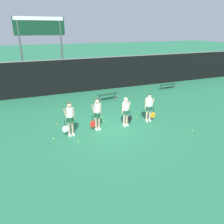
% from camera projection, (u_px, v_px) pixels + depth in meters
% --- Properties ---
extents(ground_plane, '(140.00, 140.00, 0.00)m').
position_uv_depth(ground_plane, '(111.00, 128.00, 12.05)').
color(ground_plane, '#26724C').
extents(fence_windscreen, '(60.00, 0.08, 2.87)m').
position_uv_depth(fence_windscreen, '(76.00, 76.00, 18.22)').
color(fence_windscreen, black).
rests_on(fence_windscreen, ground_plane).
extents(scoreboard, '(3.81, 0.15, 5.97)m').
position_uv_depth(scoreboard, '(40.00, 34.00, 16.98)').
color(scoreboard, '#515156').
rests_on(scoreboard, ground_plane).
extents(bench_courtside, '(1.65, 0.55, 0.47)m').
position_uv_depth(bench_courtside, '(108.00, 95.00, 16.59)').
color(bench_courtside, '#19472D').
rests_on(bench_courtside, ground_plane).
extents(bench_far, '(1.65, 0.44, 0.43)m').
position_uv_depth(bench_far, '(168.00, 85.00, 19.69)').
color(bench_far, '#19472D').
rests_on(bench_far, ground_plane).
extents(player_0, '(0.67, 0.37, 1.77)m').
position_uv_depth(player_0, '(70.00, 116.00, 10.83)').
color(player_0, tan).
rests_on(player_0, ground_plane).
extents(player_1, '(0.64, 0.35, 1.73)m').
position_uv_depth(player_1, '(97.00, 112.00, 11.49)').
color(player_1, tan).
rests_on(player_1, ground_plane).
extents(player_2, '(0.63, 0.35, 1.66)m').
position_uv_depth(player_2, '(126.00, 109.00, 11.97)').
color(player_2, beige).
rests_on(player_2, ground_plane).
extents(player_3, '(0.68, 0.40, 1.63)m').
position_uv_depth(player_3, '(149.00, 106.00, 12.62)').
color(player_3, beige).
rests_on(player_3, ground_plane).
extents(tennis_ball_0, '(0.07, 0.07, 0.07)m').
position_uv_depth(tennis_ball_0, '(67.00, 128.00, 11.90)').
color(tennis_ball_0, '#CCE033').
rests_on(tennis_ball_0, ground_plane).
extents(tennis_ball_1, '(0.06, 0.06, 0.06)m').
position_uv_depth(tennis_ball_1, '(95.00, 121.00, 12.90)').
color(tennis_ball_1, '#CCE033').
rests_on(tennis_ball_1, ground_plane).
extents(tennis_ball_2, '(0.07, 0.07, 0.07)m').
position_uv_depth(tennis_ball_2, '(136.00, 117.00, 13.39)').
color(tennis_ball_2, '#CCE033').
rests_on(tennis_ball_2, ground_plane).
extents(tennis_ball_3, '(0.07, 0.07, 0.07)m').
position_uv_depth(tennis_ball_3, '(54.00, 139.00, 10.80)').
color(tennis_ball_3, '#CCE033').
rests_on(tennis_ball_3, ground_plane).
extents(tennis_ball_4, '(0.07, 0.07, 0.07)m').
position_uv_depth(tennis_ball_4, '(100.00, 124.00, 12.49)').
color(tennis_ball_4, '#CCE033').
rests_on(tennis_ball_4, ground_plane).
extents(tennis_ball_5, '(0.07, 0.07, 0.07)m').
position_uv_depth(tennis_ball_5, '(192.00, 131.00, 11.65)').
color(tennis_ball_5, '#CCE033').
rests_on(tennis_ball_5, ground_plane).
extents(tennis_ball_6, '(0.07, 0.07, 0.07)m').
position_uv_depth(tennis_ball_6, '(57.00, 124.00, 12.45)').
color(tennis_ball_6, '#CCE033').
rests_on(tennis_ball_6, ground_plane).
extents(tennis_ball_7, '(0.07, 0.07, 0.07)m').
position_uv_depth(tennis_ball_7, '(104.00, 121.00, 12.90)').
color(tennis_ball_7, '#CCE033').
rests_on(tennis_ball_7, ground_plane).
extents(tennis_ball_8, '(0.06, 0.06, 0.06)m').
position_uv_depth(tennis_ball_8, '(101.00, 117.00, 13.49)').
color(tennis_ball_8, '#CCE033').
rests_on(tennis_ball_8, ground_plane).
extents(tennis_ball_9, '(0.07, 0.07, 0.07)m').
position_uv_depth(tennis_ball_9, '(71.00, 123.00, 12.55)').
color(tennis_ball_9, '#CCE033').
rests_on(tennis_ball_9, ground_plane).
extents(tennis_ball_10, '(0.07, 0.07, 0.07)m').
position_uv_depth(tennis_ball_10, '(78.00, 141.00, 10.54)').
color(tennis_ball_10, '#CCE033').
rests_on(tennis_ball_10, ground_plane).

